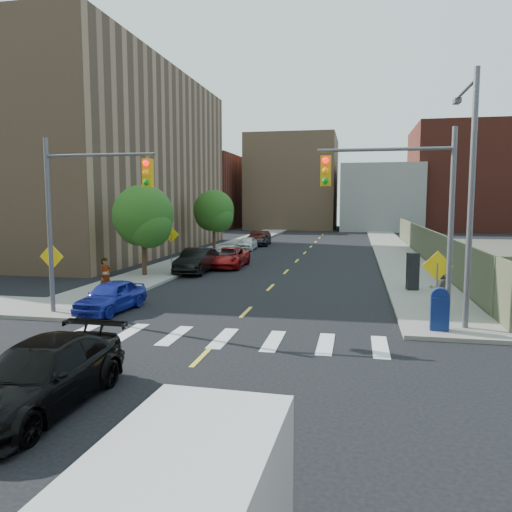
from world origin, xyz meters
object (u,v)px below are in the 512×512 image
at_px(parked_car_silver, 226,255).
at_px(pedestrian_east, 439,288).
at_px(payphone, 413,271).
at_px(parked_car_black, 197,261).
at_px(parked_car_grey, 259,239).
at_px(parked_car_red, 228,258).
at_px(mailbox, 440,309).
at_px(parked_car_white, 247,243).
at_px(black_sedan, 39,376).
at_px(parked_car_blue, 111,296).
at_px(parked_car_maroon, 259,238).
at_px(pedestrian_west, 105,276).

xyz_separation_m(parked_car_silver, pedestrian_east, (12.42, -12.97, 0.29)).
bearing_deg(payphone, parked_car_black, 151.15).
relative_size(parked_car_black, parked_car_grey, 1.05).
bearing_deg(parked_car_red, mailbox, -53.68).
bearing_deg(parked_car_black, parked_car_grey, 89.88).
bearing_deg(parked_car_black, parked_car_white, 90.34).
relative_size(parked_car_black, black_sedan, 0.94).
height_order(parked_car_grey, black_sedan, black_sedan).
relative_size(black_sedan, pedestrian_east, 2.91).
height_order(parked_car_black, parked_car_white, parked_car_black).
relative_size(parked_car_blue, parked_car_maroon, 0.86).
xyz_separation_m(parked_car_black, black_sedan, (3.11, -20.61, -0.05)).
bearing_deg(mailbox, parked_car_blue, 179.77).
relative_size(parked_car_blue, parked_car_black, 0.80).
bearing_deg(parked_car_silver, parked_car_white, 91.89).
bearing_deg(parked_car_maroon, pedestrian_east, -61.34).
distance_m(parked_car_silver, mailbox, 20.29).
xyz_separation_m(parked_car_black, pedestrian_east, (13.26, -8.92, 0.24)).
xyz_separation_m(parked_car_blue, parked_car_red, (1.29, 14.36, 0.03)).
xyz_separation_m(black_sedan, mailbox, (9.64, 8.24, 0.13)).
bearing_deg(parked_car_red, pedestrian_east, -45.24).
height_order(parked_car_red, pedestrian_east, pedestrian_east).
bearing_deg(pedestrian_east, pedestrian_west, -21.61).
distance_m(parked_car_blue, parked_car_red, 14.41).
distance_m(parked_car_silver, black_sedan, 24.76).
relative_size(parked_car_white, parked_car_maroon, 0.85).
relative_size(parked_car_maroon, pedestrian_east, 2.53).
bearing_deg(parked_car_black, pedestrian_west, -100.39).
distance_m(parked_car_black, parked_car_silver, 4.14).
bearing_deg(parked_car_grey, parked_car_silver, -91.12).
bearing_deg(parked_car_silver, parked_car_maroon, 90.37).
bearing_deg(pedestrian_east, parked_car_blue, -10.26).
bearing_deg(pedestrian_west, black_sedan, -136.63).
bearing_deg(parked_car_maroon, pedestrian_west, -88.70).
height_order(parked_car_white, parked_car_grey, parked_car_white).
xyz_separation_m(payphone, pedestrian_east, (0.57, -4.46, -0.05)).
distance_m(payphone, pedestrian_east, 4.49).
bearing_deg(black_sedan, parked_car_silver, 96.16).
distance_m(parked_car_grey, mailbox, 34.69).
distance_m(parked_car_silver, payphone, 14.60).
relative_size(parked_car_maroon, parked_car_grey, 0.98).
height_order(parked_car_red, mailbox, mailbox).
xyz_separation_m(parked_car_black, parked_car_red, (1.30, 2.98, -0.10)).
bearing_deg(parked_car_blue, parked_car_white, 94.96).
bearing_deg(mailbox, parked_car_maroon, 115.36).
bearing_deg(payphone, parked_car_maroon, 107.33).
distance_m(parked_car_maroon, mailbox, 35.41).
height_order(parked_car_silver, payphone, payphone).
distance_m(parked_car_blue, parked_car_black, 11.38).
xyz_separation_m(parked_car_red, payphone, (11.39, -7.44, 0.40)).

